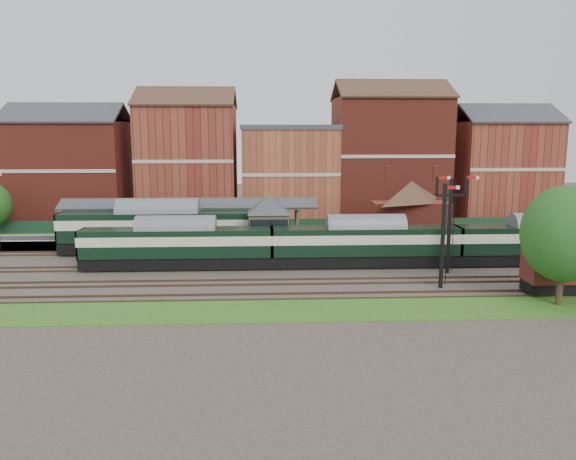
{
  "coord_description": "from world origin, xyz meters",
  "views": [
    {
      "loc": [
        -3.62,
        -47.92,
        11.81
      ],
      "look_at": [
        -1.27,
        2.0,
        3.0
      ],
      "focal_mm": 35.0,
      "sensor_mm": 36.0,
      "label": 1
    }
  ],
  "objects_px": {
    "semaphore_bracket": "(450,219)",
    "goods_van_a": "(563,269)",
    "platform_railcar": "(159,228)",
    "dmu_train": "(365,242)",
    "signal_box": "(269,226)"
  },
  "relations": [
    {
      "from": "semaphore_bracket",
      "to": "goods_van_a",
      "type": "xyz_separation_m",
      "value": [
        6.32,
        -6.5,
        -2.77
      ]
    },
    {
      "from": "dmu_train",
      "to": "platform_railcar",
      "type": "xyz_separation_m",
      "value": [
        -19.1,
        6.5,
        0.33
      ]
    },
    {
      "from": "semaphore_bracket",
      "to": "platform_railcar",
      "type": "xyz_separation_m",
      "value": [
        -25.69,
        9.0,
        -2.08
      ]
    },
    {
      "from": "signal_box",
      "to": "dmu_train",
      "type": "relative_size",
      "value": 0.12
    },
    {
      "from": "signal_box",
      "to": "goods_van_a",
      "type": "xyz_separation_m",
      "value": [
        21.36,
        -12.25,
        -1.32
      ]
    },
    {
      "from": "dmu_train",
      "to": "goods_van_a",
      "type": "height_order",
      "value": "dmu_train"
    },
    {
      "from": "semaphore_bracket",
      "to": "goods_van_a",
      "type": "height_order",
      "value": "semaphore_bracket"
    },
    {
      "from": "dmu_train",
      "to": "platform_railcar",
      "type": "distance_m",
      "value": 20.17
    },
    {
      "from": "goods_van_a",
      "to": "semaphore_bracket",
      "type": "bearing_deg",
      "value": 134.18
    },
    {
      "from": "platform_railcar",
      "to": "goods_van_a",
      "type": "height_order",
      "value": "platform_railcar"
    },
    {
      "from": "semaphore_bracket",
      "to": "goods_van_a",
      "type": "bearing_deg",
      "value": -45.82
    },
    {
      "from": "semaphore_bracket",
      "to": "dmu_train",
      "type": "height_order",
      "value": "semaphore_bracket"
    },
    {
      "from": "dmu_train",
      "to": "goods_van_a",
      "type": "relative_size",
      "value": 9.2
    },
    {
      "from": "semaphore_bracket",
      "to": "goods_van_a",
      "type": "distance_m",
      "value": 9.48
    },
    {
      "from": "dmu_train",
      "to": "goods_van_a",
      "type": "distance_m",
      "value": 15.74
    }
  ]
}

